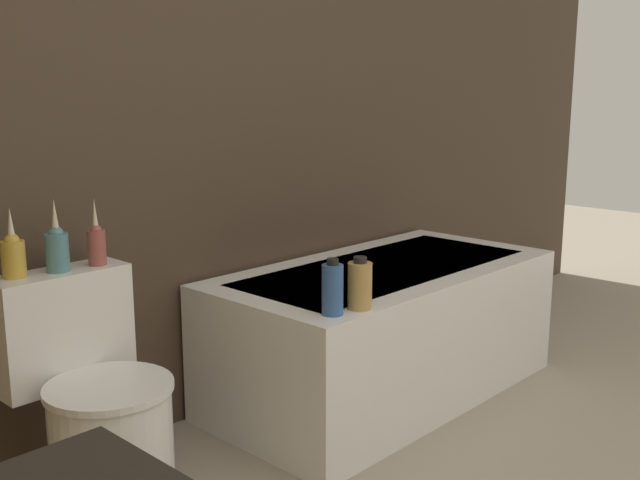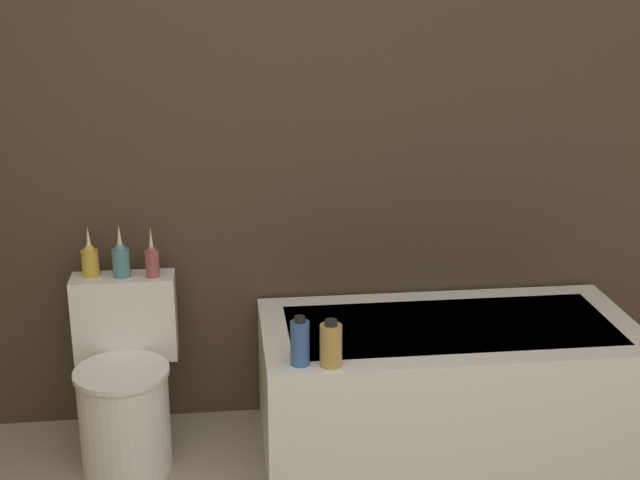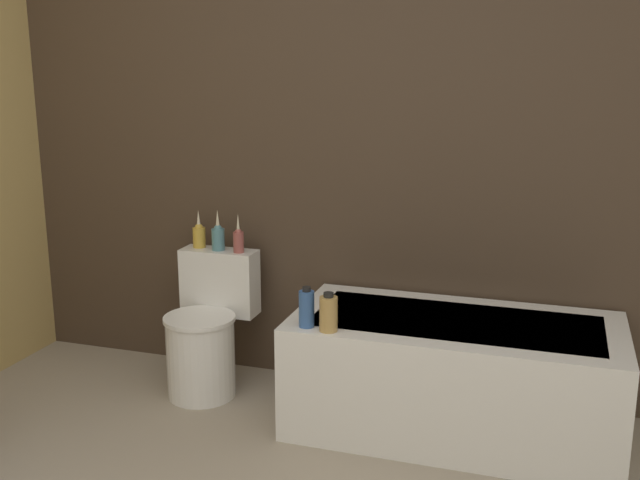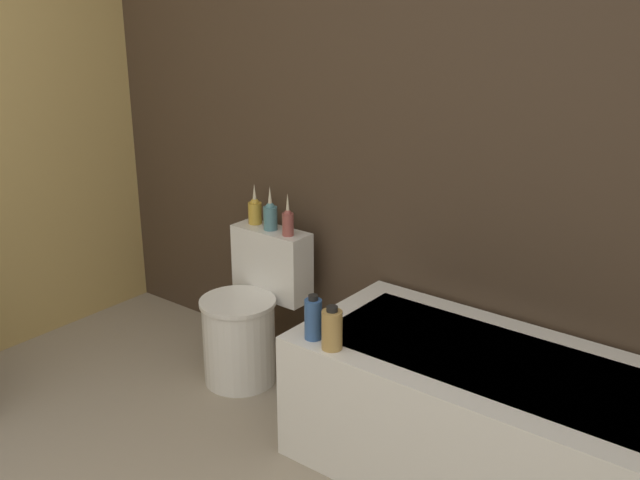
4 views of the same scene
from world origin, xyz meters
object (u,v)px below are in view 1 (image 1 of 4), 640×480
(toilet, at_px, (98,415))
(vase_gold, at_px, (13,254))
(vase_silver, at_px, (57,247))
(bathtub, at_px, (384,329))
(shampoo_bottle_short, at_px, (360,285))
(vase_bronze, at_px, (97,243))
(shampoo_bottle_tall, at_px, (333,289))

(toilet, relative_size, vase_gold, 3.52)
(vase_silver, bearing_deg, vase_gold, 169.27)
(bathtub, xyz_separation_m, shampoo_bottle_short, (-0.51, -0.30, 0.34))
(vase_gold, bearing_deg, vase_bronze, -8.49)
(vase_bronze, height_order, shampoo_bottle_short, vase_bronze)
(toilet, xyz_separation_m, vase_silver, (0.00, 0.17, 0.47))
(bathtub, height_order, vase_gold, vase_gold)
(vase_silver, height_order, vase_bronze, vase_silver)
(bathtub, relative_size, shampoo_bottle_short, 8.50)
(toilet, height_order, vase_silver, vase_silver)
(vase_gold, bearing_deg, shampoo_bottle_tall, -33.79)
(vase_bronze, distance_m, shampoo_bottle_short, 0.83)
(shampoo_bottle_tall, height_order, shampoo_bottle_short, shampoo_bottle_tall)
(bathtub, bearing_deg, shampoo_bottle_tall, -155.73)
(bathtub, xyz_separation_m, vase_gold, (-1.38, 0.24, 0.50))
(vase_bronze, bearing_deg, shampoo_bottle_short, -38.23)
(vase_bronze, xyz_separation_m, shampoo_bottle_short, (0.64, -0.50, -0.16))
(bathtub, relative_size, shampoo_bottle_tall, 8.08)
(vase_silver, xyz_separation_m, vase_bronze, (0.12, -0.01, -0.00))
(vase_gold, relative_size, shampoo_bottle_tall, 1.10)
(shampoo_bottle_short, bearing_deg, vase_silver, 145.78)
(bathtub, bearing_deg, shampoo_bottle_short, -149.51)
(vase_gold, distance_m, shampoo_bottle_tall, 0.94)
(bathtub, xyz_separation_m, toilet, (-1.26, 0.05, 0.04))
(bathtub, distance_m, vase_silver, 1.38)
(toilet, relative_size, vase_bronze, 3.46)
(toilet, height_order, shampoo_bottle_tall, shampoo_bottle_tall)
(vase_bronze, bearing_deg, toilet, -127.33)
(vase_silver, bearing_deg, shampoo_bottle_tall, -37.16)
(bathtub, distance_m, shampoo_bottle_tall, 0.75)
(vase_gold, distance_m, shampoo_bottle_short, 1.04)
(toilet, distance_m, vase_bronze, 0.51)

